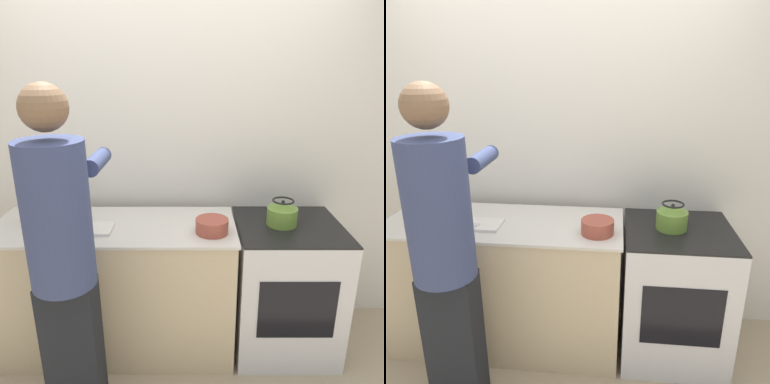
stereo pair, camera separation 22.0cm
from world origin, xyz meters
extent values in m
plane|color=tan|center=(0.00, 0.00, 0.00)|extent=(12.00, 12.00, 0.00)
cube|color=silver|center=(0.00, 0.72, 1.30)|extent=(8.00, 0.05, 2.60)
cube|color=#C6B28E|center=(-0.35, 0.30, 0.45)|extent=(1.52, 0.60, 0.90)
cube|color=beige|center=(-0.35, 0.30, 0.90)|extent=(1.54, 0.63, 0.02)
cube|color=silver|center=(0.78, 0.33, 0.44)|extent=(0.67, 0.65, 0.89)
cube|color=black|center=(0.78, 0.33, 0.90)|extent=(0.67, 0.65, 0.01)
cube|color=black|center=(0.78, 0.00, 0.49)|extent=(0.47, 0.01, 0.39)
cube|color=black|center=(-0.48, -0.27, 0.43)|extent=(0.28, 0.17, 0.85)
cylinder|color=navy|center=(-0.48, -0.27, 1.21)|extent=(0.31, 0.31, 0.71)
sphere|color=brown|center=(-0.48, -0.27, 1.71)|extent=(0.21, 0.21, 0.21)
cylinder|color=navy|center=(-0.61, 0.02, 1.40)|extent=(0.09, 0.30, 0.09)
cylinder|color=navy|center=(-0.35, 0.02, 1.40)|extent=(0.09, 0.30, 0.09)
cube|color=silver|center=(-0.52, 0.21, 0.92)|extent=(0.37, 0.19, 0.02)
cube|color=silver|center=(-0.54, 0.19, 0.93)|extent=(0.14, 0.06, 0.01)
cube|color=black|center=(-0.65, 0.21, 0.93)|extent=(0.09, 0.05, 0.01)
cylinder|color=olive|center=(0.72, 0.33, 0.96)|extent=(0.19, 0.19, 0.11)
cone|color=olive|center=(0.72, 0.33, 1.03)|extent=(0.15, 0.15, 0.03)
sphere|color=black|center=(0.72, 0.33, 1.06)|extent=(0.02, 0.02, 0.02)
torus|color=black|center=(0.72, 0.33, 1.07)|extent=(0.14, 0.14, 0.01)
cylinder|color=#9E4738|center=(0.27, 0.18, 0.96)|extent=(0.20, 0.20, 0.09)
cylinder|color=#4C4C51|center=(-0.82, 0.34, 0.99)|extent=(0.13, 0.13, 0.15)
cylinder|color=#28231E|center=(-0.82, 0.34, 1.07)|extent=(0.14, 0.14, 0.01)
camera|label=1|loc=(0.15, -1.88, 1.88)|focal=35.00mm
camera|label=2|loc=(0.37, -1.87, 1.88)|focal=35.00mm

